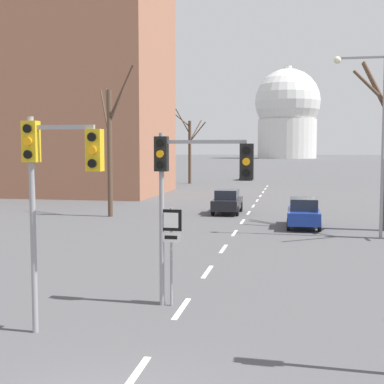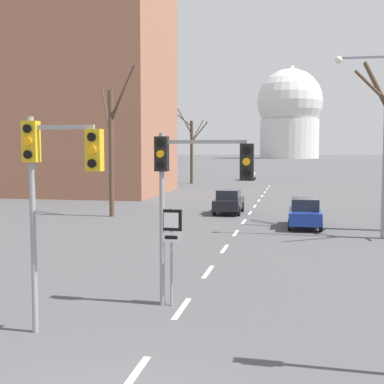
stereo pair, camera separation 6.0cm
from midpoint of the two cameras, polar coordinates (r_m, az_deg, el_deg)
The scene contains 24 objects.
lane_stripe_0 at distance 10.98m, azimuth -6.36°, elevation -18.98°, with size 0.16×2.00×0.01m, color silver.
lane_stripe_1 at distance 15.07m, azimuth -1.22°, elevation -12.31°, with size 0.16×2.00×0.01m, color silver.
lane_stripe_2 at distance 19.35m, azimuth 1.56°, elevation -8.49°, with size 0.16×2.00×0.01m, color silver.
lane_stripe_3 at distance 23.71m, azimuth 3.30°, elevation -6.06°, with size 0.16×2.00×0.01m, color silver.
lane_stripe_4 at distance 28.11m, azimuth 4.49°, elevation -4.38°, with size 0.16×2.00×0.01m, color silver.
lane_stripe_5 at distance 32.54m, azimuth 5.35°, elevation -3.15°, with size 0.16×2.00×0.01m, color silver.
lane_stripe_6 at distance 36.99m, azimuth 6.01°, elevation -2.22°, with size 0.16×2.00×0.01m, color silver.
lane_stripe_7 at distance 41.45m, azimuth 6.52°, elevation -1.49°, with size 0.16×2.00×0.01m, color silver.
lane_stripe_8 at distance 45.92m, azimuth 6.93°, elevation -0.90°, with size 0.16×2.00×0.01m, color silver.
lane_stripe_9 at distance 50.39m, azimuth 7.27°, elevation -0.42°, with size 0.16×2.00×0.01m, color silver.
lane_stripe_10 at distance 54.86m, azimuth 7.56°, elevation -0.01°, with size 0.16×2.00×0.01m, color silver.
lane_stripe_11 at distance 59.35m, azimuth 7.80°, elevation 0.33°, with size 0.16×2.00×0.01m, color silver.
lane_stripe_12 at distance 63.83m, azimuth 8.00°, elevation 0.63°, with size 0.16×2.00×0.01m, color silver.
traffic_signal_centre_tall at distance 14.63m, azimuth -0.21°, elevation 1.83°, with size 2.71×0.34×4.84m.
traffic_signal_near_left at distance 12.84m, azimuth -14.73°, elevation 2.25°, with size 1.92×0.34×5.14m.
route_sign_post at distance 14.92m, azimuth -2.36°, elevation -5.01°, with size 0.60×0.08×2.77m.
street_lamp_right at distance 27.64m, azimuth 18.81°, elevation 6.57°, with size 2.51×0.36×8.90m.
sedan_near_left at distance 30.47m, azimuth 11.76°, elevation -2.18°, with size 1.81×4.21×1.67m.
sedan_near_right at distance 75.99m, azimuth 5.81°, elevation 1.91°, with size 1.80×4.07×1.64m.
sedan_mid_centre at distance 36.41m, azimuth 3.74°, elevation -1.01°, with size 1.80×4.09×1.65m.
bare_tree_left_near at distance 67.97m, azimuth -0.27°, elevation 4.74°, with size 4.44×2.05×9.56m.
bare_tree_left_far at distance 35.06m, azimuth -8.78°, elevation 4.93°, with size 2.95×2.63×9.62m.
capitol_dome at distance 256.64m, azimuth 10.13°, elevation 8.22°, with size 30.33×30.33×42.84m.
apartment_block_left at distance 55.31m, azimuth -12.88°, elevation 14.16°, with size 18.00×14.00×27.34m, color #9E664C.
Camera 1 is at (2.96, -7.60, 4.39)m, focal length 50.00 mm.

